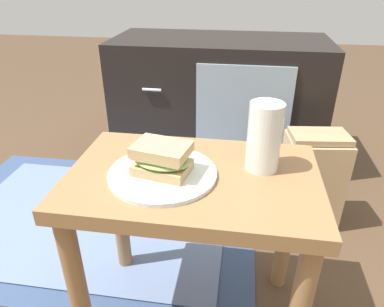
{
  "coord_description": "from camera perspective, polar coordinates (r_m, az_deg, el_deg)",
  "views": [
    {
      "loc": [
        0.1,
        -0.66,
        0.87
      ],
      "look_at": [
        -0.0,
        0.0,
        0.51
      ],
      "focal_mm": 32.86,
      "sensor_mm": 36.0,
      "label": 1
    }
  ],
  "objects": [
    {
      "name": "sandwich_front",
      "position": [
        0.75,
        -4.9,
        -0.82
      ],
      "size": [
        0.14,
        0.11,
        0.07
      ],
      "color": "tan",
      "rests_on": "plate"
    },
    {
      "name": "tv_cabinet",
      "position": [
        1.71,
        4.33,
        8.52
      ],
      "size": [
        0.96,
        0.46,
        0.58
      ],
      "color": "black",
      "rests_on": "ground"
    },
    {
      "name": "paper_bag",
      "position": [
        1.35,
        18.82,
        -3.96
      ],
      "size": [
        0.22,
        0.18,
        0.37
      ],
      "color": "tan",
      "rests_on": "ground"
    },
    {
      "name": "side_table",
      "position": [
        0.83,
        0.16,
        -8.56
      ],
      "size": [
        0.56,
        0.36,
        0.46
      ],
      "color": "olive",
      "rests_on": "ground"
    },
    {
      "name": "area_rug",
      "position": [
        1.43,
        -15.58,
        -10.04
      ],
      "size": [
        1.23,
        0.84,
        0.01
      ],
      "color": "#384C72",
      "rests_on": "ground"
    },
    {
      "name": "beer_glass",
      "position": [
        0.78,
        11.63,
        2.51
      ],
      "size": [
        0.07,
        0.07,
        0.16
      ],
      "color": "silver",
      "rests_on": "side_table"
    },
    {
      "name": "plate",
      "position": [
        0.77,
        -4.79,
        -3.27
      ],
      "size": [
        0.24,
        0.24,
        0.01
      ],
      "primitive_type": "cylinder",
      "color": "silver",
      "rests_on": "side_table"
    }
  ]
}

